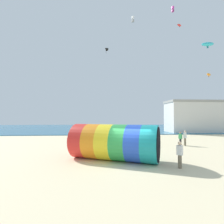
% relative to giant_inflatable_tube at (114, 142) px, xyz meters
% --- Properties ---
extents(ground_plane, '(120.00, 120.00, 0.00)m').
position_rel_giant_inflatable_tube_xyz_m(ground_plane, '(1.06, -1.21, -1.37)').
color(ground_plane, beige).
extents(sea, '(120.00, 40.00, 0.10)m').
position_rel_giant_inflatable_tube_xyz_m(sea, '(1.06, 38.23, -1.32)').
color(sea, '#236084').
rests_on(sea, ground).
extents(giant_inflatable_tube, '(7.22, 5.26, 2.75)m').
position_rel_giant_inflatable_tube_xyz_m(giant_inflatable_tube, '(0.00, 0.00, 0.00)').
color(giant_inflatable_tube, red).
rests_on(giant_inflatable_tube, ground).
extents(kite_handler, '(0.41, 0.41, 1.73)m').
position_rel_giant_inflatable_tube_xyz_m(kite_handler, '(4.10, -2.41, -0.49)').
color(kite_handler, '#726651').
rests_on(kite_handler, ground).
extents(kite_black_delta, '(0.81, 0.82, 1.03)m').
position_rel_giant_inflatable_tube_xyz_m(kite_black_delta, '(-0.13, 13.47, 12.61)').
color(kite_black_delta, black).
extents(kite_white_box, '(0.49, 0.49, 1.01)m').
position_rel_giant_inflatable_tube_xyz_m(kite_white_box, '(4.37, 14.86, 18.27)').
color(kite_white_box, white).
extents(kite_magenta_box, '(0.30, 0.30, 0.76)m').
position_rel_giant_inflatable_tube_xyz_m(kite_magenta_box, '(8.45, 8.45, 16.15)').
color(kite_magenta_box, '#D1339E').
extents(kite_red_parafoil, '(0.87, 0.68, 0.44)m').
position_rel_giant_inflatable_tube_xyz_m(kite_red_parafoil, '(10.40, 10.71, 15.29)').
color(kite_red_parafoil, red).
extents(kite_orange_parafoil, '(0.77, 0.71, 0.40)m').
position_rel_giant_inflatable_tube_xyz_m(kite_orange_parafoil, '(9.29, 2.37, 6.01)').
color(kite_orange_parafoil, orange).
extents(kite_cyan_parafoil, '(1.44, 0.77, 0.71)m').
position_rel_giant_inflatable_tube_xyz_m(kite_cyan_parafoil, '(11.38, 5.69, 10.41)').
color(kite_cyan_parafoil, '#2DB2C6').
extents(bystander_near_water, '(0.24, 0.37, 1.63)m').
position_rel_giant_inflatable_tube_xyz_m(bystander_near_water, '(-3.56, 7.04, -0.55)').
color(bystander_near_water, '#726651').
rests_on(bystander_near_water, ground).
extents(bystander_mid_beach, '(0.37, 0.42, 1.58)m').
position_rel_giant_inflatable_tube_xyz_m(bystander_mid_beach, '(8.30, 6.31, -0.58)').
color(bystander_mid_beach, black).
rests_on(bystander_mid_beach, ground).
extents(bystander_far_left, '(0.42, 0.36, 1.74)m').
position_rel_giant_inflatable_tube_xyz_m(bystander_far_left, '(8.84, 6.28, -0.48)').
color(bystander_far_left, '#726651').
rests_on(bystander_far_left, ground).
extents(promenade_building, '(12.84, 5.48, 6.81)m').
position_rel_giant_inflatable_tube_xyz_m(promenade_building, '(19.83, 22.72, 2.04)').
color(promenade_building, silver).
rests_on(promenade_building, ground).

